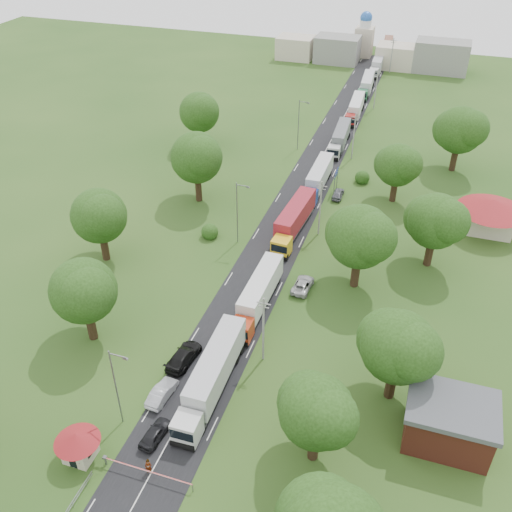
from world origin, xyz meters
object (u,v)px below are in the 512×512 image
at_px(truck_0, 212,375).
at_px(car_lane_mid, 162,393).
at_px(boom_barrier, 135,468).
at_px(guard_booth, 78,443).
at_px(info_sign, 336,176).
at_px(pedestrian_near, 149,467).
at_px(car_lane_front, 155,433).

bearing_deg(truck_0, car_lane_mid, -150.01).
xyz_separation_m(boom_barrier, guard_booth, (-5.84, -0.00, 1.27)).
relative_size(boom_barrier, truck_0, 0.59).
height_order(boom_barrier, car_lane_mid, car_lane_mid).
bearing_deg(info_sign, pedestrian_near, -95.15).
distance_m(boom_barrier, car_lane_front, 4.22).
bearing_deg(truck_0, boom_barrier, -104.69).
bearing_deg(pedestrian_near, boom_barrier, -168.39).
distance_m(boom_barrier, guard_booth, 5.98).
distance_m(boom_barrier, car_lane_mid, 9.27).
bearing_deg(guard_booth, pedestrian_near, 3.87).
bearing_deg(guard_booth, info_sign, 78.32).
relative_size(guard_booth, car_lane_mid, 0.95).
relative_size(guard_booth, info_sign, 1.07).
xyz_separation_m(guard_booth, pedestrian_near, (7.04, 0.48, -1.25)).
bearing_deg(pedestrian_near, car_lane_front, 97.91).
height_order(guard_booth, truck_0, truck_0).
xyz_separation_m(guard_booth, car_lane_front, (5.82, 4.22, -1.45)).
relative_size(boom_barrier, car_lane_mid, 2.00).
height_order(boom_barrier, pedestrian_near, pedestrian_near).
height_order(info_sign, pedestrian_near, info_sign).
bearing_deg(truck_0, pedestrian_near, -99.53).
xyz_separation_m(boom_barrier, info_sign, (6.56, 60.00, 2.11)).
bearing_deg(pedestrian_near, truck_0, 70.40).
distance_m(info_sign, pedestrian_near, 59.80).
bearing_deg(truck_0, info_sign, 85.90).
xyz_separation_m(boom_barrier, car_lane_mid, (-1.64, 9.12, -0.13)).
relative_size(guard_booth, car_lane_front, 1.05).
bearing_deg(car_lane_mid, truck_0, -145.51).
xyz_separation_m(truck_0, car_lane_front, (-3.13, -7.65, -1.60)).
xyz_separation_m(info_sign, car_lane_front, (-6.57, -55.78, -2.29)).
xyz_separation_m(info_sign, car_lane_mid, (-8.20, -50.88, -2.24)).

